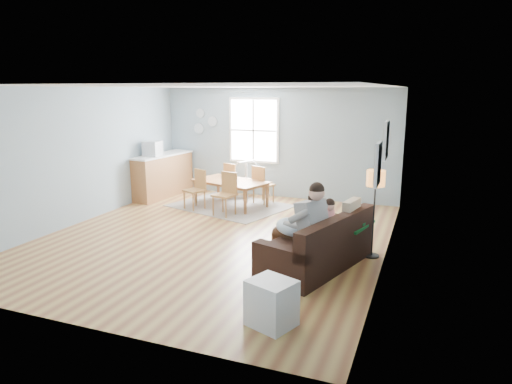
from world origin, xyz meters
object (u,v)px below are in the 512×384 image
at_px(monitor, 152,149).
at_px(baby_swing, 246,181).
at_px(chair_ne, 261,182).
at_px(father, 303,224).
at_px(chair_sw, 197,187).
at_px(counter, 163,175).
at_px(storage_cube, 271,303).
at_px(chair_se, 226,191).
at_px(toddler, 324,219).
at_px(floor_lamp, 375,186).
at_px(sofa, 320,248).
at_px(dining_table, 230,193).
at_px(chair_nw, 232,179).

bearing_deg(monitor, baby_swing, 25.19).
bearing_deg(baby_swing, chair_ne, -39.11).
bearing_deg(father, chair_sw, 139.89).
height_order(chair_ne, counter, counter).
xyz_separation_m(monitor, baby_swing, (2.05, 0.97, -0.84)).
distance_m(storage_cube, counter, 7.00).
bearing_deg(father, counter, 142.80).
bearing_deg(chair_sw, chair_se, -16.52).
distance_m(toddler, counter, 5.69).
bearing_deg(baby_swing, floor_lamp, -42.00).
height_order(sofa, chair_se, chair_se).
height_order(dining_table, monitor, monitor).
relative_size(father, toddler, 1.69).
bearing_deg(floor_lamp, sofa, -132.77).
bearing_deg(chair_ne, chair_se, -106.86).
bearing_deg(dining_table, chair_se, -53.25).
distance_m(storage_cube, chair_se, 4.81).
height_order(toddler, counter, counter).
height_order(dining_table, chair_nw, chair_nw).
bearing_deg(baby_swing, toddler, -52.71).
distance_m(sofa, toddler, 0.46).
height_order(counter, baby_swing, counter).
distance_m(father, toddler, 0.50).
bearing_deg(chair_se, chair_nw, 109.07).
bearing_deg(baby_swing, sofa, -54.15).
distance_m(sofa, floor_lamp, 1.33).
relative_size(father, counter, 0.70).
bearing_deg(chair_nw, dining_table, -70.77).
height_order(toddler, chair_nw, toddler).
bearing_deg(sofa, toddler, 93.64).
xyz_separation_m(sofa, baby_swing, (-2.79, 3.86, 0.12)).
height_order(floor_lamp, storage_cube, floor_lamp).
bearing_deg(dining_table, floor_lamp, -14.22).
xyz_separation_m(chair_se, monitor, (-2.27, 0.68, 0.73)).
distance_m(dining_table, chair_sw, 0.79).
distance_m(floor_lamp, chair_ne, 3.98).
bearing_deg(chair_ne, toddler, -55.31).
bearing_deg(dining_table, baby_swing, 106.14).
relative_size(chair_nw, chair_ne, 0.98).
height_order(dining_table, chair_ne, chair_ne).
bearing_deg(chair_nw, father, -53.72).
relative_size(chair_sw, chair_nw, 1.00).
bearing_deg(chair_se, sofa, -40.65).
xyz_separation_m(storage_cube, dining_table, (-2.69, 4.85, 0.03)).
bearing_deg(dining_table, father, -32.72).
bearing_deg(counter, father, -37.20).
xyz_separation_m(father, chair_nw, (-2.86, 3.89, -0.23)).
relative_size(sofa, chair_se, 2.42).
xyz_separation_m(dining_table, chair_se, (0.25, -0.72, 0.23)).
bearing_deg(chair_ne, chair_nw, 163.04).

